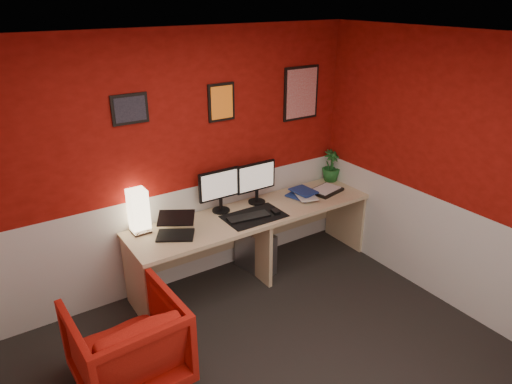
% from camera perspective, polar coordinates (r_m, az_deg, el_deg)
% --- Properties ---
extents(ceiling, '(4.00, 3.50, 0.01)m').
position_cam_1_polar(ceiling, '(2.66, 3.64, 17.51)').
color(ceiling, white).
rests_on(ceiling, ground).
extents(wall_back, '(4.00, 0.01, 2.50)m').
position_cam_1_polar(wall_back, '(4.45, -10.38, 3.01)').
color(wall_back, maroon).
rests_on(wall_back, ground).
extents(wall_right, '(0.01, 3.50, 2.50)m').
position_cam_1_polar(wall_right, '(4.43, 24.41, 1.16)').
color(wall_right, maroon).
rests_on(wall_right, ground).
extents(wainscot_back, '(4.00, 0.01, 1.00)m').
position_cam_1_polar(wainscot_back, '(4.75, -9.71, -5.51)').
color(wainscot_back, silver).
rests_on(wainscot_back, ground).
extents(wainscot_right, '(0.01, 3.50, 1.00)m').
position_cam_1_polar(wainscot_right, '(4.74, 22.87, -7.27)').
color(wainscot_right, silver).
rests_on(wainscot_right, ground).
extents(desk, '(2.60, 0.65, 0.73)m').
position_cam_1_polar(desk, '(4.85, -0.16, -6.36)').
color(desk, '#D0AF85').
rests_on(desk, ground).
extents(shoji_lamp, '(0.16, 0.16, 0.40)m').
position_cam_1_polar(shoji_lamp, '(4.35, -14.17, -2.44)').
color(shoji_lamp, '#FFE5B2').
rests_on(shoji_lamp, desk).
extents(laptop, '(0.40, 0.37, 0.22)m').
position_cam_1_polar(laptop, '(4.24, -9.93, -4.04)').
color(laptop, black).
rests_on(laptop, desk).
extents(monitor_left, '(0.45, 0.06, 0.58)m').
position_cam_1_polar(monitor_left, '(4.60, -4.40, 0.92)').
color(monitor_left, black).
rests_on(monitor_left, desk).
extents(monitor_right, '(0.45, 0.06, 0.58)m').
position_cam_1_polar(monitor_right, '(4.78, 0.09, 1.88)').
color(monitor_right, black).
rests_on(monitor_right, desk).
extents(desk_mat, '(0.60, 0.38, 0.01)m').
position_cam_1_polar(desk_mat, '(4.59, -0.23, -2.99)').
color(desk_mat, black).
rests_on(desk_mat, desk).
extents(keyboard, '(0.44, 0.20, 0.02)m').
position_cam_1_polar(keyboard, '(4.55, -0.92, -3.06)').
color(keyboard, black).
rests_on(keyboard, desk_mat).
extents(mouse, '(0.07, 0.11, 0.03)m').
position_cam_1_polar(mouse, '(4.64, 2.40, -2.42)').
color(mouse, black).
rests_on(mouse, desk_mat).
extents(book_bottom, '(0.27, 0.31, 0.02)m').
position_cam_1_polar(book_bottom, '(4.95, 4.75, -0.89)').
color(book_bottom, navy).
rests_on(book_bottom, desk).
extents(book_middle, '(0.27, 0.31, 0.02)m').
position_cam_1_polar(book_middle, '(4.94, 5.08, -0.61)').
color(book_middle, silver).
rests_on(book_middle, book_bottom).
extents(book_top, '(0.22, 0.29, 0.03)m').
position_cam_1_polar(book_top, '(4.96, 4.96, -0.20)').
color(book_top, navy).
rests_on(book_top, book_middle).
extents(zen_tray, '(0.40, 0.32, 0.03)m').
position_cam_1_polar(zen_tray, '(5.20, 8.54, 0.18)').
color(zen_tray, black).
rests_on(zen_tray, desk).
extents(potted_plant, '(0.21, 0.21, 0.36)m').
position_cam_1_polar(potted_plant, '(5.46, 9.19, 3.18)').
color(potted_plant, '#19591E').
rests_on(potted_plant, desk).
extents(pc_tower, '(0.28, 0.48, 0.45)m').
position_cam_1_polar(pc_tower, '(5.00, -0.07, -7.20)').
color(pc_tower, '#99999E').
rests_on(pc_tower, ground).
extents(armchair, '(0.80, 0.82, 0.71)m').
position_cam_1_polar(armchair, '(3.77, -15.45, -17.46)').
color(armchair, red).
rests_on(armchair, ground).
extents(art_left, '(0.32, 0.02, 0.26)m').
position_cam_1_polar(art_left, '(4.15, -15.20, 9.78)').
color(art_left, black).
rests_on(art_left, wall_back).
extents(art_center, '(0.28, 0.02, 0.36)m').
position_cam_1_polar(art_center, '(4.51, -4.27, 10.91)').
color(art_center, orange).
rests_on(art_center, wall_back).
extents(art_right, '(0.44, 0.02, 0.56)m').
position_cam_1_polar(art_right, '(5.05, 5.53, 11.96)').
color(art_right, red).
rests_on(art_right, wall_back).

